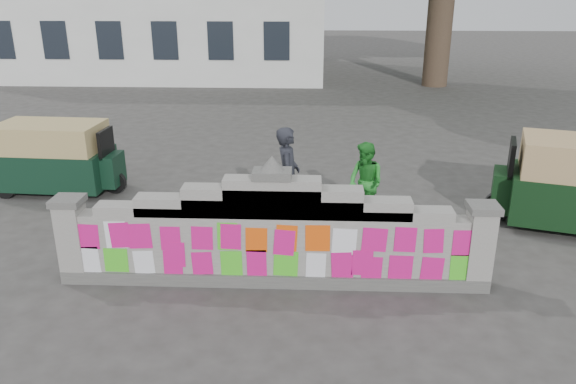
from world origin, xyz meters
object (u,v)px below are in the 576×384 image
pedestrian (365,183)px  rickshaw_left (56,157)px  cyclist_bike (288,208)px  cyclist_rider (288,189)px

pedestrian → rickshaw_left: bearing=-139.8°
pedestrian → rickshaw_left: 6.65m
cyclist_bike → cyclist_rider: 0.36m
cyclist_bike → cyclist_rider: (0.00, 0.00, 0.36)m
cyclist_rider → rickshaw_left: cyclist_rider is taller
cyclist_bike → rickshaw_left: bearing=65.9°
cyclist_rider → rickshaw_left: (-5.08, 2.07, -0.09)m
cyclist_rider → pedestrian: size_ratio=1.14×
cyclist_bike → pedestrian: 1.61m
cyclist_bike → cyclist_rider: bearing=-92.0°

